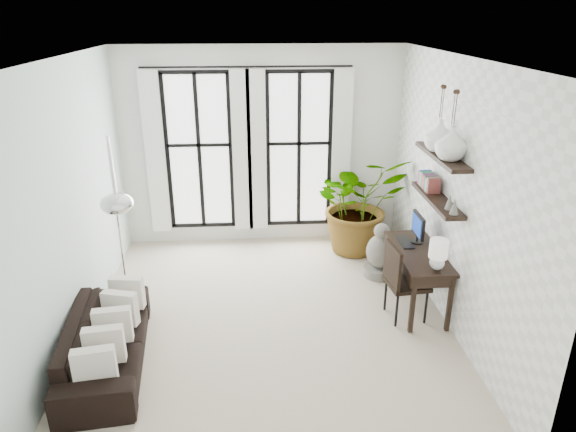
{
  "coord_description": "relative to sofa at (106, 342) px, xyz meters",
  "views": [
    {
      "loc": [
        -0.13,
        -5.59,
        3.67
      ],
      "look_at": [
        0.27,
        0.3,
        1.29
      ],
      "focal_mm": 32.0,
      "sensor_mm": 36.0,
      "label": 1
    }
  ],
  "objects": [
    {
      "name": "wall_left",
      "position": [
        -0.45,
        0.77,
        1.31
      ],
      "size": [
        0.0,
        5.0,
        5.0
      ],
      "primitive_type": "plane",
      "rotation": [
        1.57,
        0.0,
        1.57
      ],
      "color": "silver",
      "rests_on": "floor"
    },
    {
      "name": "floor",
      "position": [
        1.8,
        0.77,
        -0.29
      ],
      "size": [
        5.0,
        5.0,
        0.0
      ],
      "primitive_type": "plane",
      "color": "beige",
      "rests_on": "ground"
    },
    {
      "name": "desk_chair",
      "position": [
        3.46,
        0.71,
        0.29
      ],
      "size": [
        0.53,
        0.53,
        1.01
      ],
      "rotation": [
        0.0,
        0.0,
        0.12
      ],
      "color": "black",
      "rests_on": "floor"
    },
    {
      "name": "plant",
      "position": [
        3.31,
        2.73,
        0.52
      ],
      "size": [
        1.7,
        1.55,
        1.61
      ],
      "primitive_type": "imported",
      "rotation": [
        0.0,
        0.0,
        0.22
      ],
      "color": "#2D7228",
      "rests_on": "floor"
    },
    {
      "name": "wall_shelves",
      "position": [
        3.91,
        1.02,
        1.44
      ],
      "size": [
        0.25,
        1.3,
        0.6
      ],
      "color": "black",
      "rests_on": "wall_right"
    },
    {
      "name": "arc_lamp",
      "position": [
        0.1,
        0.73,
        1.6
      ],
      "size": [
        0.75,
        1.71,
        2.44
      ],
      "color": "silver",
      "rests_on": "floor"
    },
    {
      "name": "wall_right",
      "position": [
        4.05,
        0.77,
        1.31
      ],
      "size": [
        0.0,
        5.0,
        5.0
      ],
      "primitive_type": "plane",
      "rotation": [
        1.57,
        0.0,
        -1.57
      ],
      "color": "white",
      "rests_on": "floor"
    },
    {
      "name": "wall_back",
      "position": [
        1.8,
        3.27,
        1.31
      ],
      "size": [
        4.5,
        0.0,
        4.5
      ],
      "primitive_type": "plane",
      "rotation": [
        1.57,
        0.0,
        0.0
      ],
      "color": "white",
      "rests_on": "floor"
    },
    {
      "name": "ceiling",
      "position": [
        1.8,
        0.77,
        2.91
      ],
      "size": [
        5.0,
        5.0,
        0.0
      ],
      "primitive_type": "plane",
      "color": "white",
      "rests_on": "wall_back"
    },
    {
      "name": "buddha",
      "position": [
        3.48,
        1.83,
        0.06
      ],
      "size": [
        0.46,
        0.46,
        0.83
      ],
      "color": "gray",
      "rests_on": "floor"
    },
    {
      "name": "desk",
      "position": [
        3.75,
        0.93,
        0.45
      ],
      "size": [
        0.57,
        1.35,
        1.19
      ],
      "color": "black",
      "rests_on": "floor"
    },
    {
      "name": "throw_pillows",
      "position": [
        0.1,
        -0.0,
        0.21
      ],
      "size": [
        0.4,
        1.52,
        0.4
      ],
      "color": "silver",
      "rests_on": "sofa"
    },
    {
      "name": "vase_b",
      "position": [
        3.91,
        1.13,
        1.97
      ],
      "size": [
        0.37,
        0.37,
        0.38
      ],
      "primitive_type": "imported",
      "color": "white",
      "rests_on": "shelf_upper"
    },
    {
      "name": "sofa",
      "position": [
        0.0,
        0.0,
        0.0
      ],
      "size": [
        1.0,
        2.07,
        0.58
      ],
      "primitive_type": "imported",
      "rotation": [
        0.0,
        0.0,
        1.68
      ],
      "color": "black",
      "rests_on": "floor"
    },
    {
      "name": "windows",
      "position": [
        1.6,
        3.2,
        1.27
      ],
      "size": [
        3.26,
        0.13,
        2.65
      ],
      "color": "white",
      "rests_on": "wall_back"
    },
    {
      "name": "vase_a",
      "position": [
        3.91,
        0.73,
        1.97
      ],
      "size": [
        0.37,
        0.37,
        0.38
      ],
      "primitive_type": "imported",
      "color": "white",
      "rests_on": "shelf_upper"
    }
  ]
}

